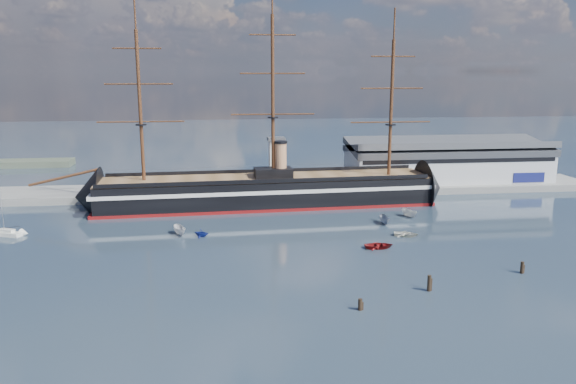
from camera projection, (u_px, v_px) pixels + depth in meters
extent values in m
plane|color=#1F3043|center=(278.00, 225.00, 132.95)|extent=(600.00, 600.00, 0.00)
cube|color=slate|center=(298.00, 192.00, 169.07)|extent=(180.00, 18.00, 2.00)
cube|color=#B7BABC|center=(447.00, 164.00, 177.18)|extent=(62.00, 20.00, 10.00)
cube|color=#3F4247|center=(448.00, 146.00, 176.00)|extent=(63.00, 21.00, 2.00)
cube|color=silver|center=(276.00, 165.00, 163.44)|extent=(4.00, 4.00, 14.00)
cube|color=#3F4247|center=(276.00, 139.00, 161.86)|extent=(5.00, 5.00, 1.00)
cube|color=black|center=(266.00, 191.00, 151.38)|extent=(88.61, 19.81, 7.00)
cube|color=silver|center=(266.00, 187.00, 151.13)|extent=(90.62, 20.14, 1.00)
cube|color=maroon|center=(266.00, 204.00, 152.15)|extent=(90.62, 20.10, 0.90)
cone|color=black|center=(88.00, 197.00, 145.92)|extent=(14.67, 16.27, 15.68)
cone|color=black|center=(431.00, 188.00, 156.97)|extent=(11.67, 16.14, 15.68)
cube|color=brown|center=(266.00, 178.00, 150.62)|extent=(88.56, 18.53, 0.40)
cube|color=black|center=(273.00, 173.00, 150.57)|extent=(10.25, 6.43, 2.50)
cylinder|color=tan|center=(281.00, 160.00, 150.07)|extent=(3.20, 3.20, 9.00)
cylinder|color=#381E0F|center=(64.00, 177.00, 144.15)|extent=(17.77, 1.47, 4.43)
cylinder|color=#381E0F|center=(140.00, 107.00, 142.78)|extent=(0.90, 0.90, 38.00)
cylinder|color=#381E0F|center=(273.00, 98.00, 146.40)|extent=(0.90, 0.90, 42.00)
cylinder|color=#381E0F|center=(391.00, 109.00, 150.83)|extent=(0.90, 0.90, 36.00)
cube|color=silver|center=(7.00, 234.00, 123.96)|extent=(7.02, 4.41, 0.90)
cube|color=silver|center=(6.00, 231.00, 123.81)|extent=(3.89, 2.71, 0.72)
cylinder|color=#B2B2B7|center=(2.00, 210.00, 122.76)|extent=(0.14, 0.14, 9.94)
imported|color=silver|center=(180.00, 235.00, 124.55)|extent=(7.01, 4.36, 2.63)
imported|color=maroon|center=(379.00, 248.00, 115.38)|extent=(1.51, 3.68, 1.71)
imported|color=slate|center=(385.00, 224.00, 133.60)|extent=(6.36, 2.52, 2.51)
imported|color=navy|center=(201.00, 237.00, 123.45)|extent=(4.60, 5.95, 2.01)
imported|color=beige|center=(406.00, 236.00, 123.69)|extent=(2.43, 3.58, 1.55)
imported|color=silver|center=(409.00, 217.00, 139.97)|extent=(6.53, 4.12, 2.45)
cylinder|color=black|center=(360.00, 310.00, 85.47)|extent=(0.64, 0.64, 2.54)
cylinder|color=black|center=(429.00, 291.00, 92.90)|extent=(0.64, 0.64, 3.47)
cylinder|color=black|center=(522.00, 273.00, 101.11)|extent=(0.64, 0.64, 2.88)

